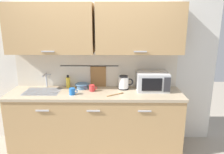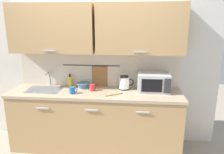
{
  "view_description": "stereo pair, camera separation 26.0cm",
  "coord_description": "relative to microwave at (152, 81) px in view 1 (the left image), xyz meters",
  "views": [
    {
      "loc": [
        0.28,
        -2.7,
        1.92
      ],
      "look_at": [
        0.25,
        0.33,
        1.12
      ],
      "focal_mm": 34.8,
      "sensor_mm": 36.0,
      "label": 1
    },
    {
      "loc": [
        0.54,
        -2.69,
        1.92
      ],
      "look_at": [
        0.25,
        0.33,
        1.12
      ],
      "focal_mm": 34.8,
      "sensor_mm": 36.0,
      "label": 2
    }
  ],
  "objects": [
    {
      "name": "back_wall_assembly",
      "position": [
        -0.85,
        0.12,
        0.49
      ],
      "size": [
        3.7,
        0.41,
        2.5
      ],
      "color": "silver",
      "rests_on": "ground"
    },
    {
      "name": "microwave",
      "position": [
        0.0,
        0.0,
        0.0
      ],
      "size": [
        0.46,
        0.35,
        0.27
      ],
      "color": "silver",
      "rests_on": "counter_unit"
    },
    {
      "name": "electric_kettle",
      "position": [
        -0.42,
        0.04,
        -0.03
      ],
      "size": [
        0.23,
        0.16,
        0.21
      ],
      "color": "black",
      "rests_on": "counter_unit"
    },
    {
      "name": "mug_near_sink",
      "position": [
        -1.16,
        -0.22,
        -0.09
      ],
      "size": [
        0.12,
        0.08,
        0.09
      ],
      "color": "blue",
      "rests_on": "counter_unit"
    },
    {
      "name": "sink_faucet",
      "position": [
        -1.63,
        0.12,
        0.01
      ],
      "size": [
        0.09,
        0.17,
        0.22
      ],
      "color": "#B2B5BA",
      "rests_on": "counter_unit"
    },
    {
      "name": "counter_unit",
      "position": [
        -0.86,
        -0.11,
        -0.58
      ],
      "size": [
        2.53,
        0.64,
        0.9
      ],
      "color": "tan",
      "rests_on": "ground"
    },
    {
      "name": "mixing_bowl",
      "position": [
        -1.06,
        0.06,
        -0.09
      ],
      "size": [
        0.21,
        0.21,
        0.08
      ],
      "color": "#4C7093",
      "rests_on": "counter_unit"
    },
    {
      "name": "dish_soap_bottle",
      "position": [
        -1.29,
        0.11,
        -0.05
      ],
      "size": [
        0.06,
        0.06,
        0.2
      ],
      "color": "yellow",
      "rests_on": "counter_unit"
    },
    {
      "name": "mug_by_kettle",
      "position": [
        -0.89,
        -0.07,
        -0.09
      ],
      "size": [
        0.12,
        0.08,
        0.09
      ],
      "color": "red",
      "rests_on": "counter_unit"
    },
    {
      "name": "wooden_spoon",
      "position": [
        -0.53,
        -0.21,
        -0.13
      ],
      "size": [
        0.25,
        0.17,
        0.01
      ],
      "color": "#9E7042",
      "rests_on": "counter_unit"
    }
  ]
}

